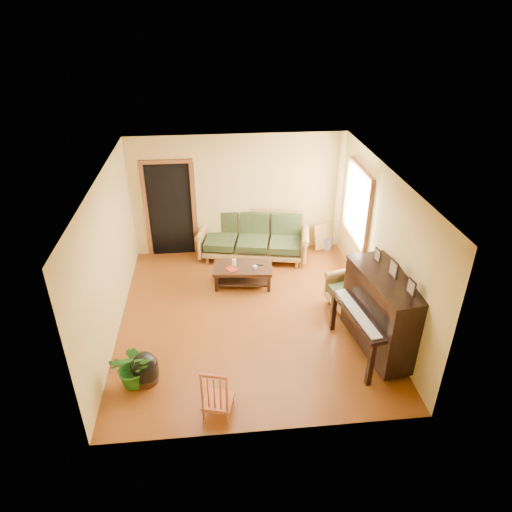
{
  "coord_description": "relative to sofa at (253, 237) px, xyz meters",
  "views": [
    {
      "loc": [
        -0.55,
        -6.54,
        4.9
      ],
      "look_at": [
        0.14,
        0.2,
        1.1
      ],
      "focal_mm": 32.0,
      "sensor_mm": 36.0,
      "label": 1
    }
  ],
  "objects": [
    {
      "name": "red_chair",
      "position": [
        -0.88,
        -4.23,
        -0.08
      ],
      "size": [
        0.48,
        0.51,
        0.82
      ],
      "primitive_type": "cube",
      "rotation": [
        0.0,
        0.0,
        -0.27
      ],
      "color": "#903A1A",
      "rests_on": "floor"
    },
    {
      "name": "floor",
      "position": [
        -0.28,
        -2.11,
        -0.49
      ],
      "size": [
        5.0,
        5.0,
        0.0
      ],
      "primitive_type": "plane",
      "color": "#57270B",
      "rests_on": "ground"
    },
    {
      "name": "window",
      "position": [
        1.93,
        -0.81,
        1.01
      ],
      "size": [
        0.12,
        1.36,
        1.46
      ],
      "primitive_type": "cube",
      "color": "white",
      "rests_on": "right_wall"
    },
    {
      "name": "doorway",
      "position": [
        -1.73,
        0.37,
        0.53
      ],
      "size": [
        1.08,
        0.16,
        2.05
      ],
      "primitive_type": "cube",
      "color": "black",
      "rests_on": "floor"
    },
    {
      "name": "potted_plant",
      "position": [
        -2.07,
        -3.58,
        -0.16
      ],
      "size": [
        0.68,
        0.61,
        0.67
      ],
      "primitive_type": "imported",
      "rotation": [
        0.0,
        0.0,
        -0.17
      ],
      "color": "#1C5A19",
      "rests_on": "floor"
    },
    {
      "name": "piano",
      "position": [
        1.7,
        -3.2,
        0.19
      ],
      "size": [
        1.14,
        1.67,
        1.36
      ],
      "primitive_type": "cube",
      "rotation": [
        0.0,
        0.0,
        0.16
      ],
      "color": "black",
      "rests_on": "floor"
    },
    {
      "name": "coffee_table",
      "position": [
        -0.3,
        -1.07,
        -0.29
      ],
      "size": [
        1.19,
        0.74,
        0.41
      ],
      "primitive_type": "cube",
      "rotation": [
        0.0,
        0.0,
        -0.12
      ],
      "color": "black",
      "rests_on": "floor"
    },
    {
      "name": "book",
      "position": [
        -0.6,
        -1.21,
        -0.07
      ],
      "size": [
        0.26,
        0.28,
        0.02
      ],
      "primitive_type": "imported",
      "rotation": [
        0.0,
        0.0,
        0.5
      ],
      "color": "maroon",
      "rests_on": "coffee_table"
    },
    {
      "name": "armchair",
      "position": [
        1.6,
        -2.12,
        -0.03
      ],
      "size": [
        1.08,
        1.11,
        0.92
      ],
      "primitive_type": "cube",
      "rotation": [
        0.0,
        0.0,
        0.25
      ],
      "color": "olive",
      "rests_on": "floor"
    },
    {
      "name": "glass_jar",
      "position": [
        -0.08,
        -1.16,
        -0.06
      ],
      "size": [
        0.1,
        0.1,
        0.05
      ],
      "primitive_type": "cylinder",
      "rotation": [
        0.0,
        0.0,
        -0.31
      ],
      "color": "silver",
      "rests_on": "coffee_table"
    },
    {
      "name": "candle",
      "position": [
        -0.47,
        -1.01,
        -0.02
      ],
      "size": [
        0.09,
        0.09,
        0.13
      ],
      "primitive_type": "cylinder",
      "rotation": [
        0.0,
        0.0,
        0.17
      ],
      "color": "silver",
      "rests_on": "coffee_table"
    },
    {
      "name": "leaning_frame",
      "position": [
        1.6,
        0.24,
        -0.18
      ],
      "size": [
        0.46,
        0.28,
        0.62
      ],
      "primitive_type": "cube",
      "rotation": [
        0.0,
        0.0,
        0.42
      ],
      "color": "gold",
      "rests_on": "floor"
    },
    {
      "name": "sofa",
      "position": [
        0.0,
        0.0,
        0.0
      ],
      "size": [
        2.44,
        1.4,
        0.98
      ],
      "primitive_type": "cube",
      "rotation": [
        0.0,
        0.0,
        -0.2
      ],
      "color": "olive",
      "rests_on": "floor"
    },
    {
      "name": "ceramic_crock",
      "position": [
        1.69,
        0.22,
        -0.37
      ],
      "size": [
        0.27,
        0.27,
        0.25
      ],
      "primitive_type": "cylinder",
      "rotation": [
        0.0,
        0.0,
        0.42
      ],
      "color": "#3654A3",
      "rests_on": "floor"
    },
    {
      "name": "remote",
      "position": [
        0.03,
        -1.04,
        -0.08
      ],
      "size": [
        0.14,
        0.07,
        0.01
      ],
      "primitive_type": "cube",
      "rotation": [
        0.0,
        0.0,
        -0.23
      ],
      "color": "black",
      "rests_on": "coffee_table"
    },
    {
      "name": "footstool",
      "position": [
        -1.93,
        -3.53,
        -0.3
      ],
      "size": [
        0.47,
        0.47,
        0.38
      ],
      "primitive_type": "cylinder",
      "rotation": [
        0.0,
        0.0,
        0.23
      ],
      "color": "black",
      "rests_on": "floor"
    }
  ]
}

